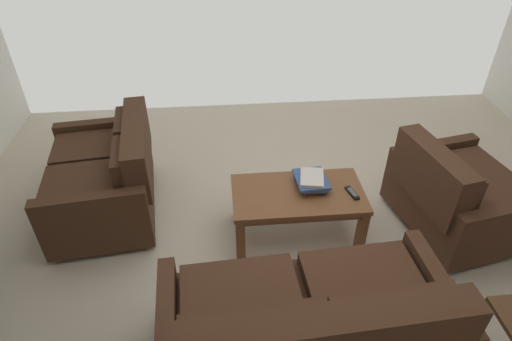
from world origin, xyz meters
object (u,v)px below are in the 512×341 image
(coffee_table, at_px, (298,199))
(tv_remote, at_px, (352,193))
(armchair_side, at_px, (455,195))
(sofa_main, at_px, (309,328))
(book_stack, at_px, (311,181))
(loveseat_near, at_px, (107,177))

(coffee_table, xyz_separation_m, tv_remote, (-0.41, 0.06, 0.08))
(coffee_table, relative_size, armchair_side, 0.92)
(sofa_main, bearing_deg, tv_remote, -116.54)
(armchair_side, distance_m, book_stack, 1.19)
(coffee_table, relative_size, book_stack, 3.31)
(book_stack, xyz_separation_m, tv_remote, (-0.30, 0.13, -0.04))
(loveseat_near, distance_m, coffee_table, 1.63)
(loveseat_near, height_order, book_stack, loveseat_near)
(coffee_table, bearing_deg, armchair_side, 178.59)
(loveseat_near, relative_size, book_stack, 4.10)
(sofa_main, distance_m, coffee_table, 1.15)
(coffee_table, xyz_separation_m, book_stack, (-0.11, -0.07, 0.13))
(loveseat_near, height_order, armchair_side, loveseat_near)
(coffee_table, distance_m, tv_remote, 0.43)
(armchair_side, bearing_deg, coffee_table, -1.41)
(sofa_main, height_order, book_stack, sofa_main)
(sofa_main, bearing_deg, armchair_side, -141.99)
(coffee_table, bearing_deg, loveseat_near, -15.94)
(loveseat_near, relative_size, coffee_table, 1.24)
(sofa_main, xyz_separation_m, coffee_table, (-0.13, -1.14, 0.01))
(loveseat_near, bearing_deg, sofa_main, 132.20)
(armchair_side, xyz_separation_m, tv_remote, (0.88, 0.03, 0.10))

